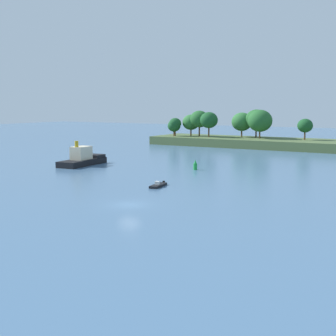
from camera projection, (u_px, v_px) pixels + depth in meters
ground_plane at (129, 205)px, 57.33m from camera, size 400.00×400.00×0.00m
treeline_island at (245, 135)px, 136.29m from camera, size 58.65×17.35×10.56m
fishing_skiff at (158, 185)px, 69.76m from camera, size 1.84×4.42×0.86m
tugboat at (83, 159)px, 94.29m from camera, size 5.14×11.98×4.98m
channel_buoy_green at (195, 165)px, 87.48m from camera, size 0.70×0.70×1.90m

